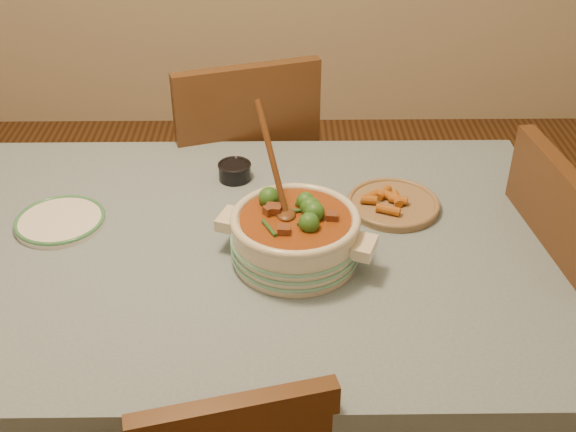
{
  "coord_description": "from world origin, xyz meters",
  "views": [
    {
      "loc": [
        0.13,
        -1.44,
        1.79
      ],
      "look_at": [
        0.15,
        -0.03,
        0.86
      ],
      "focal_mm": 45.0,
      "sensor_mm": 36.0,
      "label": 1
    }
  ],
  "objects_px": {
    "dining_table": "(229,273)",
    "fried_plate": "(393,203)",
    "chair_far": "(241,172)",
    "white_plate": "(60,221)",
    "stew_casserole": "(295,233)",
    "condiment_bowl": "(235,170)",
    "chair_right": "(574,302)"
  },
  "relations": [
    {
      "from": "stew_casserole",
      "to": "chair_far",
      "type": "distance_m",
      "value": 0.83
    },
    {
      "from": "white_plate",
      "to": "chair_far",
      "type": "relative_size",
      "value": 0.29
    },
    {
      "from": "stew_casserole",
      "to": "chair_right",
      "type": "bearing_deg",
      "value": 6.15
    },
    {
      "from": "dining_table",
      "to": "condiment_bowl",
      "type": "height_order",
      "value": "condiment_bowl"
    },
    {
      "from": "dining_table",
      "to": "chair_right",
      "type": "height_order",
      "value": "chair_right"
    },
    {
      "from": "fried_plate",
      "to": "chair_right",
      "type": "distance_m",
      "value": 0.55
    },
    {
      "from": "fried_plate",
      "to": "chair_right",
      "type": "height_order",
      "value": "chair_right"
    },
    {
      "from": "dining_table",
      "to": "chair_right",
      "type": "bearing_deg",
      "value": 1.06
    },
    {
      "from": "condiment_bowl",
      "to": "chair_right",
      "type": "relative_size",
      "value": 0.11
    },
    {
      "from": "stew_casserole",
      "to": "chair_right",
      "type": "relative_size",
      "value": 0.4
    },
    {
      "from": "dining_table",
      "to": "stew_casserole",
      "type": "xyz_separation_m",
      "value": [
        0.16,
        -0.06,
        0.17
      ]
    },
    {
      "from": "white_plate",
      "to": "fried_plate",
      "type": "relative_size",
      "value": 1.16
    },
    {
      "from": "dining_table",
      "to": "chair_right",
      "type": "xyz_separation_m",
      "value": [
        0.91,
        0.02,
        -0.12
      ]
    },
    {
      "from": "condiment_bowl",
      "to": "fried_plate",
      "type": "bearing_deg",
      "value": -20.19
    },
    {
      "from": "stew_casserole",
      "to": "condiment_bowl",
      "type": "height_order",
      "value": "stew_casserole"
    },
    {
      "from": "condiment_bowl",
      "to": "chair_right",
      "type": "height_order",
      "value": "chair_right"
    },
    {
      "from": "white_plate",
      "to": "chair_far",
      "type": "xyz_separation_m",
      "value": [
        0.43,
        0.61,
        -0.21
      ]
    },
    {
      "from": "stew_casserole",
      "to": "chair_far",
      "type": "xyz_separation_m",
      "value": [
        -0.17,
        0.76,
        -0.28
      ]
    },
    {
      "from": "condiment_bowl",
      "to": "chair_far",
      "type": "bearing_deg",
      "value": 90.83
    },
    {
      "from": "chair_far",
      "to": "stew_casserole",
      "type": "bearing_deg",
      "value": 84.7
    },
    {
      "from": "condiment_bowl",
      "to": "chair_right",
      "type": "xyz_separation_m",
      "value": [
        0.9,
        -0.3,
        -0.24
      ]
    },
    {
      "from": "stew_casserole",
      "to": "chair_right",
      "type": "xyz_separation_m",
      "value": [
        0.74,
        0.08,
        -0.29
      ]
    },
    {
      "from": "stew_casserole",
      "to": "fried_plate",
      "type": "xyz_separation_m",
      "value": [
        0.26,
        0.22,
        -0.06
      ]
    },
    {
      "from": "dining_table",
      "to": "fried_plate",
      "type": "bearing_deg",
      "value": 20.27
    },
    {
      "from": "fried_plate",
      "to": "chair_far",
      "type": "relative_size",
      "value": 0.25
    },
    {
      "from": "chair_far",
      "to": "white_plate",
      "type": "bearing_deg",
      "value": 37.34
    },
    {
      "from": "stew_casserole",
      "to": "white_plate",
      "type": "height_order",
      "value": "stew_casserole"
    },
    {
      "from": "fried_plate",
      "to": "chair_right",
      "type": "relative_size",
      "value": 0.25
    },
    {
      "from": "condiment_bowl",
      "to": "chair_far",
      "type": "height_order",
      "value": "chair_far"
    },
    {
      "from": "chair_right",
      "to": "stew_casserole",
      "type": "bearing_deg",
      "value": 89.41
    },
    {
      "from": "chair_far",
      "to": "fried_plate",
      "type": "bearing_deg",
      "value": 110.78
    },
    {
      "from": "chair_far",
      "to": "chair_right",
      "type": "xyz_separation_m",
      "value": [
        0.91,
        -0.68,
        -0.01
      ]
    }
  ]
}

